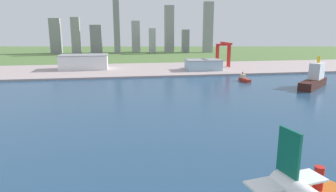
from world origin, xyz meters
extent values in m
plane|color=#53733B|center=(0.00, 300.00, 0.00)|extent=(2400.00, 2400.00, 0.00)
cube|color=navy|center=(0.00, 240.00, 0.07)|extent=(840.00, 360.00, 0.15)
cube|color=#AC9998|center=(0.00, 490.00, 1.25)|extent=(840.00, 140.00, 2.50)
cube|color=#0C5947|center=(-1.48, 89.55, 40.33)|extent=(1.37, 5.03, 10.70)
cube|color=white|center=(-1.48, 89.55, 36.32)|extent=(15.06, 7.07, 0.36)
cylinder|color=red|center=(20.59, 109.91, 24.27)|extent=(2.53, 2.53, 6.36)
cube|color=#381914|center=(170.83, 328.31, 4.36)|extent=(52.03, 46.69, 8.42)
cube|color=silver|center=(178.41, 334.70, 17.03)|extent=(22.71, 21.54, 16.91)
cylinder|color=yellow|center=(180.60, 336.54, 28.85)|extent=(3.09, 3.09, 6.74)
cube|color=#B22D1E|center=(115.53, 374.90, 1.96)|extent=(8.42, 18.96, 3.62)
cube|color=beige|center=(114.80, 378.64, 5.99)|extent=(5.39, 7.28, 4.44)
cylinder|color=red|center=(114.63, 379.54, 9.65)|extent=(1.20, 1.20, 2.89)
cube|color=red|center=(119.84, 486.32, 18.76)|extent=(2.20, 2.20, 32.52)
cube|color=red|center=(138.22, 486.32, 18.76)|extent=(2.20, 2.20, 32.52)
cube|color=red|center=(119.84, 494.32, 18.76)|extent=(2.20, 2.20, 32.52)
cube|color=red|center=(138.22, 494.32, 18.76)|extent=(2.20, 2.20, 32.52)
cube|color=red|center=(129.03, 490.32, 36.42)|extent=(20.78, 10.00, 2.80)
cube|color=red|center=(129.03, 479.23, 39.22)|extent=(2.60, 44.37, 2.60)
cube|color=white|center=(-79.06, 499.62, 12.36)|extent=(67.14, 37.54, 19.71)
cube|color=gray|center=(-79.06, 499.62, 22.81)|extent=(68.49, 38.29, 1.20)
cube|color=#99BCD1|center=(90.09, 462.80, 9.29)|extent=(47.83, 31.46, 13.58)
cube|color=gray|center=(90.09, 462.80, 16.68)|extent=(48.79, 32.09, 1.20)
cube|color=gray|center=(-177.70, 826.45, 41.74)|extent=(25.26, 22.18, 83.48)
cube|color=gray|center=(-128.63, 814.03, 42.90)|extent=(20.03, 20.98, 85.79)
cube|color=gray|center=(-81.05, 811.05, 33.94)|extent=(27.13, 22.78, 67.88)
cube|color=gray|center=(-30.80, 793.55, 66.67)|extent=(14.34, 18.01, 133.33)
cube|color=#9F9FA3|center=(16.62, 836.69, 39.18)|extent=(20.50, 16.11, 78.35)
cube|color=#A0A4A8|center=(55.09, 802.58, 29.94)|extent=(15.11, 18.46, 59.87)
cube|color=gray|center=(101.25, 823.94, 57.94)|extent=(22.22, 20.08, 115.89)
cube|color=gray|center=(139.63, 803.31, 28.32)|extent=(16.26, 19.48, 56.64)
cube|color=gray|center=(194.34, 791.73, 61.76)|extent=(22.22, 16.66, 123.53)
camera|label=1|loc=(-29.30, 45.97, 62.27)|focal=32.30mm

